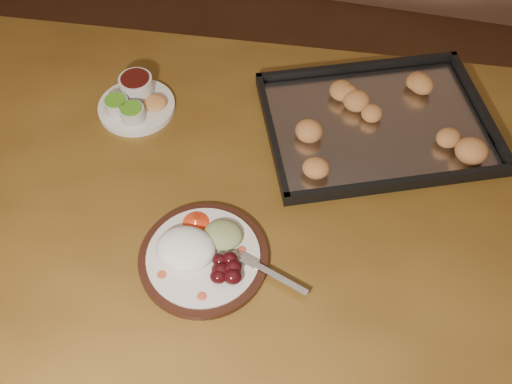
# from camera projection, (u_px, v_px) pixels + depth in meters

# --- Properties ---
(dining_table) EXTENTS (1.57, 1.02, 0.75)m
(dining_table) POSITION_uv_depth(u_px,v_px,m) (226.00, 212.00, 1.24)
(dining_table) COLOR brown
(dining_table) RESTS_ON ground
(dinner_plate) EXTENTS (0.32, 0.24, 0.06)m
(dinner_plate) POSITION_uv_depth(u_px,v_px,m) (202.00, 253.00, 1.05)
(dinner_plate) COLOR black
(dinner_plate) RESTS_ON dining_table
(condiment_saucer) EXTENTS (0.17, 0.17, 0.06)m
(condiment_saucer) POSITION_uv_depth(u_px,v_px,m) (135.00, 101.00, 1.27)
(condiment_saucer) COLOR silver
(condiment_saucer) RESTS_ON dining_table
(baking_tray) EXTENTS (0.58, 0.51, 0.05)m
(baking_tray) POSITION_uv_depth(u_px,v_px,m) (378.00, 122.00, 1.24)
(baking_tray) COLOR black
(baking_tray) RESTS_ON dining_table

